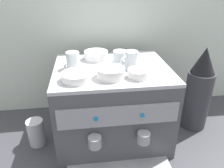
{
  "coord_description": "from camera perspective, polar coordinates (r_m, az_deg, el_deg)",
  "views": [
    {
      "loc": [
        -0.12,
        -0.96,
        0.8
      ],
      "look_at": [
        0.0,
        0.0,
        0.31
      ],
      "focal_mm": 35.12,
      "sensor_mm": 36.0,
      "label": 1
    }
  ],
  "objects": [
    {
      "name": "milk_pitcher",
      "position": [
        1.21,
        -19.15,
        -11.81
      ],
      "size": [
        0.08,
        0.08,
        0.14
      ],
      "primitive_type": "cylinder",
      "color": "#B7B7BC",
      "rests_on": "ground_plane"
    },
    {
      "name": "ceramic_bowl_3",
      "position": [
        0.93,
        -0.32,
        2.89
      ],
      "size": [
        0.12,
        0.12,
        0.04
      ],
      "color": "white",
      "rests_on": "espresso_machine"
    },
    {
      "name": "espresso_machine",
      "position": [
        1.13,
        0.03,
        -5.27
      ],
      "size": [
        0.55,
        0.55,
        0.4
      ],
      "color": "#4C4C51",
      "rests_on": "ground_plane"
    },
    {
      "name": "ceramic_bowl_2",
      "position": [
        0.92,
        -9.27,
        1.87
      ],
      "size": [
        0.13,
        0.13,
        0.03
      ],
      "color": "white",
      "rests_on": "espresso_machine"
    },
    {
      "name": "ceramic_cup_1",
      "position": [
        1.04,
        -10.17,
        6.19
      ],
      "size": [
        0.06,
        0.1,
        0.08
      ],
      "color": "silver",
      "rests_on": "espresso_machine"
    },
    {
      "name": "ceramic_cup_0",
      "position": [
        1.02,
        4.87,
        6.23
      ],
      "size": [
        0.09,
        0.08,
        0.08
      ],
      "color": "silver",
      "rests_on": "espresso_machine"
    },
    {
      "name": "ground_plane",
      "position": [
        1.25,
        0.0,
        -12.88
      ],
      "size": [
        4.0,
        4.0,
        0.0
      ],
      "primitive_type": "plane",
      "color": "#38383D"
    },
    {
      "name": "tiled_backsplash_wall",
      "position": [
        1.35,
        -1.89,
        11.86
      ],
      "size": [
        2.8,
        0.03,
        0.9
      ],
      "primitive_type": "cube",
      "color": "silver",
      "rests_on": "ground_plane"
    },
    {
      "name": "ceramic_cup_2",
      "position": [
        1.09,
        2.22,
        7.05
      ],
      "size": [
        0.07,
        0.1,
        0.06
      ],
      "color": "silver",
      "rests_on": "espresso_machine"
    },
    {
      "name": "coffee_grinder",
      "position": [
        1.29,
        21.58,
        -1.74
      ],
      "size": [
        0.14,
        0.14,
        0.47
      ],
      "color": "#333338",
      "rests_on": "ground_plane"
    },
    {
      "name": "ceramic_bowl_1",
      "position": [
        1.15,
        -4.18,
        7.46
      ],
      "size": [
        0.12,
        0.12,
        0.04
      ],
      "color": "white",
      "rests_on": "espresso_machine"
    },
    {
      "name": "ceramic_bowl_0",
      "position": [
        0.94,
        6.84,
        2.66
      ],
      "size": [
        0.09,
        0.09,
        0.03
      ],
      "color": "white",
      "rests_on": "espresso_machine"
    }
  ]
}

